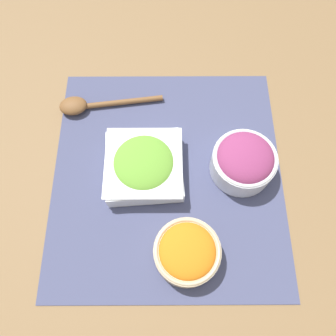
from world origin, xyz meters
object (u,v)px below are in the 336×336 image
(carrot_bowl, at_px, (188,252))
(onion_bowl, at_px, (244,161))
(lettuce_bowl, at_px, (144,165))
(wooden_spoon, at_px, (87,105))

(carrot_bowl, relative_size, onion_bowl, 0.95)
(lettuce_bowl, height_order, wooden_spoon, lettuce_bowl)
(carrot_bowl, relative_size, wooden_spoon, 0.52)
(wooden_spoon, bearing_deg, carrot_bowl, -146.65)
(lettuce_bowl, distance_m, onion_bowl, 0.19)
(lettuce_bowl, bearing_deg, wooden_spoon, 40.64)
(onion_bowl, xyz_separation_m, wooden_spoon, (0.15, 0.32, -0.03))
(lettuce_bowl, distance_m, wooden_spoon, 0.20)
(lettuce_bowl, relative_size, wooden_spoon, 0.69)
(carrot_bowl, xyz_separation_m, wooden_spoon, (0.32, 0.21, -0.02))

